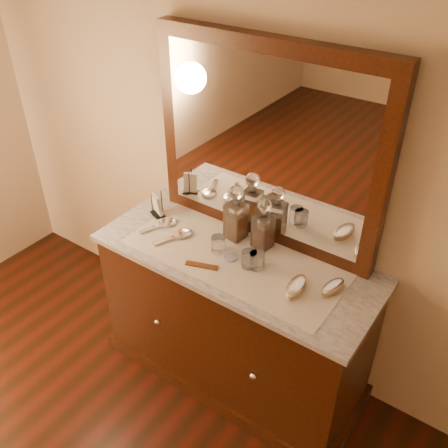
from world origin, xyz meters
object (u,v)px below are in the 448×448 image
(decanter_right, at_px, (263,229))
(dresser_cabinet, at_px, (235,320))
(hand_mirror_inner, at_px, (179,235))
(brush_far, at_px, (333,287))
(decanter_left, at_px, (236,218))
(brush_near, at_px, (296,287))
(mirror_frame, at_px, (266,146))
(hand_mirror_outer, at_px, (164,223))
(pin_dish, at_px, (231,257))
(comb, at_px, (202,265))
(napkin_rack, at_px, (157,206))

(decanter_right, bearing_deg, dresser_cabinet, -115.91)
(hand_mirror_inner, bearing_deg, brush_far, 5.16)
(hand_mirror_inner, bearing_deg, decanter_left, 34.28)
(brush_near, bearing_deg, mirror_frame, 140.36)
(brush_far, bearing_deg, decanter_left, 171.27)
(decanter_right, height_order, brush_near, decanter_right)
(dresser_cabinet, height_order, hand_mirror_outer, hand_mirror_outer)
(dresser_cabinet, xyz_separation_m, decanter_right, (0.07, 0.14, 0.55))
(dresser_cabinet, bearing_deg, pin_dish, -107.59)
(pin_dish, xyz_separation_m, comb, (-0.08, -0.13, -0.00))
(dresser_cabinet, xyz_separation_m, brush_far, (0.50, 0.04, 0.46))
(napkin_rack, xyz_separation_m, hand_mirror_outer, (0.10, -0.06, -0.04))
(brush_near, distance_m, hand_mirror_inner, 0.70)
(comb, bearing_deg, hand_mirror_inner, 132.52)
(mirror_frame, bearing_deg, napkin_rack, -161.52)
(dresser_cabinet, xyz_separation_m, hand_mirror_outer, (-0.46, 0.00, 0.45))
(pin_dish, bearing_deg, brush_far, 7.92)
(dresser_cabinet, distance_m, brush_near, 0.59)
(mirror_frame, xyz_separation_m, comb, (-0.09, -0.41, -0.49))
(decanter_left, height_order, hand_mirror_inner, decanter_left)
(decanter_left, bearing_deg, hand_mirror_outer, -160.77)
(brush_far, relative_size, hand_mirror_inner, 0.67)
(comb, height_order, decanter_left, decanter_left)
(decanter_right, distance_m, brush_near, 0.37)
(napkin_rack, bearing_deg, decanter_right, 7.42)
(mirror_frame, bearing_deg, brush_near, -39.64)
(dresser_cabinet, height_order, mirror_frame, mirror_frame)
(dresser_cabinet, distance_m, hand_mirror_outer, 0.65)
(brush_far, bearing_deg, decanter_right, 167.04)
(dresser_cabinet, xyz_separation_m, brush_near, (0.36, -0.06, 0.47))
(dresser_cabinet, height_order, brush_far, brush_far)
(decanter_left, distance_m, hand_mirror_inner, 0.31)
(dresser_cabinet, height_order, hand_mirror_inner, hand_mirror_inner)
(decanter_right, bearing_deg, brush_near, -33.49)
(brush_near, bearing_deg, pin_dish, 176.00)
(mirror_frame, bearing_deg, hand_mirror_inner, -139.81)
(pin_dish, xyz_separation_m, decanter_right, (0.08, 0.17, 0.10))
(decanter_left, relative_size, brush_near, 1.77)
(pin_dish, distance_m, decanter_left, 0.21)
(comb, bearing_deg, napkin_rack, 135.18)
(napkin_rack, height_order, decanter_left, decanter_left)
(dresser_cabinet, relative_size, comb, 8.80)
(hand_mirror_outer, bearing_deg, mirror_frame, 27.91)
(napkin_rack, height_order, decanter_right, decanter_right)
(brush_far, height_order, hand_mirror_inner, brush_far)
(dresser_cabinet, bearing_deg, mirror_frame, 90.00)
(pin_dish, relative_size, hand_mirror_outer, 0.31)
(brush_near, bearing_deg, decanter_left, 157.55)
(pin_dish, relative_size, comb, 0.44)
(napkin_rack, distance_m, hand_mirror_outer, 0.12)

